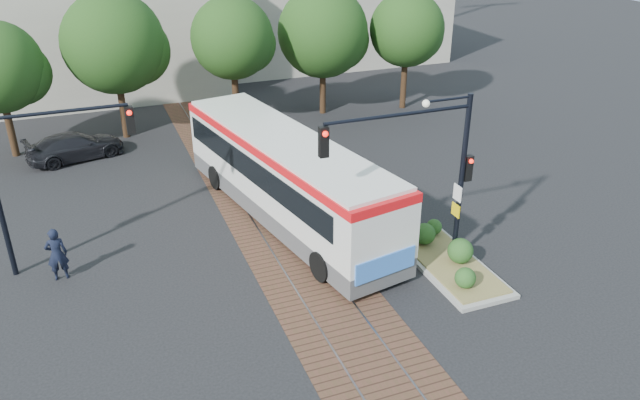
{
  "coord_description": "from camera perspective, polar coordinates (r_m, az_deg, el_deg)",
  "views": [
    {
      "loc": [
        -6.28,
        -16.93,
        11.83
      ],
      "look_at": [
        1.3,
        2.57,
        1.6
      ],
      "focal_mm": 35.0,
      "sensor_mm": 36.0,
      "label": 1
    }
  ],
  "objects": [
    {
      "name": "trackbed",
      "position": [
        24.84,
        -3.99,
        -2.43
      ],
      "size": [
        3.6,
        40.0,
        0.02
      ],
      "color": "#523125",
      "rests_on": "ground"
    },
    {
      "name": "tree_row",
      "position": [
        34.88,
        -8.67,
        14.23
      ],
      "size": [
        26.4,
        5.6,
        7.67
      ],
      "color": "#382314",
      "rests_on": "ground"
    },
    {
      "name": "warehouses",
      "position": [
        46.73,
        -14.37,
        15.41
      ],
      "size": [
        40.0,
        13.0,
        8.0
      ],
      "color": "#ADA899",
      "rests_on": "ground"
    },
    {
      "name": "ground",
      "position": [
        21.59,
        -0.74,
        -7.18
      ],
      "size": [
        120.0,
        120.0,
        0.0
      ],
      "primitive_type": "plane",
      "color": "black",
      "rests_on": "ground"
    },
    {
      "name": "signal_pole_left",
      "position": [
        22.49,
        -25.09,
        2.75
      ],
      "size": [
        4.99,
        0.34,
        6.0
      ],
      "color": "black",
      "rests_on": "ground"
    },
    {
      "name": "city_bus",
      "position": [
        24.74,
        -3.2,
        2.46
      ],
      "size": [
        5.18,
        13.29,
        3.48
      ],
      "rotation": [
        0.0,
        0.0,
        0.19
      ],
      "color": "#48484B",
      "rests_on": "ground"
    },
    {
      "name": "signal_pole_main",
      "position": [
        20.53,
        10.17,
        3.69
      ],
      "size": [
        5.49,
        0.46,
        6.0
      ],
      "color": "black",
      "rests_on": "ground"
    },
    {
      "name": "officer",
      "position": [
        22.88,
        -22.94,
        -4.58
      ],
      "size": [
        0.72,
        0.48,
        1.93
      ],
      "primitive_type": "imported",
      "rotation": [
        0.0,
        0.0,
        3.17
      ],
      "color": "black",
      "rests_on": "ground"
    },
    {
      "name": "parked_car",
      "position": [
        33.26,
        -21.47,
        4.6
      ],
      "size": [
        4.98,
        3.06,
        1.35
      ],
      "primitive_type": "imported",
      "rotation": [
        0.0,
        0.0,
        1.84
      ],
      "color": "black",
      "rests_on": "ground"
    },
    {
      "name": "traffic_island",
      "position": [
        22.64,
        11.62,
        -5.08
      ],
      "size": [
        2.2,
        5.2,
        1.13
      ],
      "color": "gray",
      "rests_on": "ground"
    }
  ]
}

